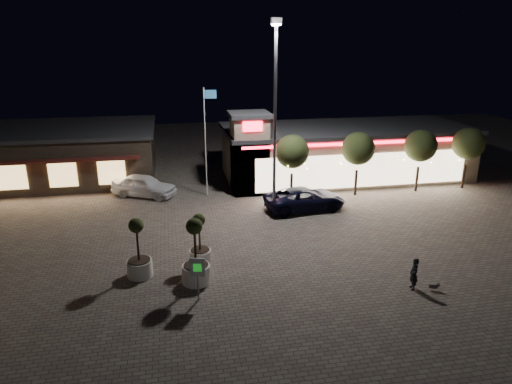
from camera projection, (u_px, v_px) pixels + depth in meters
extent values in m
plane|color=#61594F|center=(271.00, 276.00, 22.66)|extent=(90.00, 90.00, 0.00)
cube|color=tan|center=(345.00, 153.00, 38.72)|extent=(20.00, 8.00, 4.00)
cube|color=#262628|center=(346.00, 128.00, 38.04)|extent=(20.40, 8.40, 0.30)
cube|color=beige|center=(364.00, 170.00, 35.08)|extent=(17.00, 0.12, 2.60)
cube|color=red|center=(366.00, 143.00, 34.37)|extent=(19.00, 0.10, 0.18)
cube|color=tan|center=(249.00, 155.00, 34.37)|extent=(2.60, 2.60, 5.80)
cube|color=#262628|center=(249.00, 114.00, 33.40)|extent=(3.00, 3.00, 0.30)
cube|color=red|center=(253.00, 126.00, 32.35)|extent=(1.40, 0.10, 0.70)
cube|color=#382D23|center=(56.00, 155.00, 38.16)|extent=(16.00, 10.00, 4.00)
cube|color=#262628|center=(52.00, 129.00, 37.48)|extent=(16.40, 10.40, 0.30)
cube|color=#591E19|center=(38.00, 162.00, 32.88)|extent=(14.40, 0.80, 0.15)
cube|color=#FAC470|center=(12.00, 178.00, 33.23)|extent=(2.00, 0.12, 1.80)
cube|color=#FAC470|center=(63.00, 175.00, 33.85)|extent=(2.00, 0.12, 1.80)
cube|color=#FAC470|center=(112.00, 173.00, 34.48)|extent=(2.00, 0.12, 1.80)
cylinder|color=gray|center=(275.00, 126.00, 28.57)|extent=(0.20, 0.20, 12.00)
cube|color=gray|center=(276.00, 21.00, 26.61)|extent=(0.60, 0.40, 0.35)
cube|color=white|center=(276.00, 24.00, 26.67)|extent=(0.45, 0.30, 0.08)
cylinder|color=white|center=(205.00, 143.00, 33.15)|extent=(0.10, 0.10, 8.00)
cube|color=#276091|center=(210.00, 94.00, 32.12)|extent=(0.90, 0.04, 0.60)
cylinder|color=#332319|center=(291.00, 186.00, 33.32)|extent=(0.20, 0.20, 1.92)
sphere|color=#2D3819|center=(292.00, 152.00, 32.49)|extent=(2.42, 2.42, 2.42)
cylinder|color=#332319|center=(356.00, 183.00, 34.21)|extent=(0.20, 0.20, 1.92)
sphere|color=#2D3819|center=(358.00, 149.00, 33.39)|extent=(2.42, 2.42, 2.42)
cylinder|color=#332319|center=(417.00, 179.00, 35.11)|extent=(0.20, 0.20, 1.92)
sphere|color=#2D3819|center=(421.00, 146.00, 34.28)|extent=(2.42, 2.42, 2.42)
cylinder|color=#332319|center=(464.00, 176.00, 35.82)|extent=(0.20, 0.20, 1.92)
sphere|color=#2D3819|center=(468.00, 144.00, 34.99)|extent=(2.42, 2.42, 2.42)
imported|color=black|center=(305.00, 199.00, 31.29)|extent=(5.79, 3.11, 1.55)
imported|color=white|center=(144.00, 186.00, 33.98)|extent=(5.19, 3.92, 1.65)
imported|color=black|center=(414.00, 274.00, 21.22)|extent=(0.45, 0.62, 1.56)
cube|color=#59514C|center=(433.00, 286.00, 21.25)|extent=(0.41, 0.26, 0.20)
sphere|color=#59514C|center=(438.00, 285.00, 21.20)|extent=(0.18, 0.18, 0.18)
cylinder|color=white|center=(140.00, 268.00, 22.52)|extent=(1.25, 1.25, 0.83)
cylinder|color=black|center=(139.00, 260.00, 22.39)|extent=(1.08, 1.08, 0.06)
cylinder|color=#332319|center=(138.00, 242.00, 22.08)|extent=(0.10, 0.10, 1.87)
sphere|color=#2D3819|center=(136.00, 225.00, 21.80)|extent=(0.73, 0.73, 0.73)
cylinder|color=white|center=(196.00, 274.00, 21.91)|extent=(1.35, 1.35, 0.90)
cylinder|color=black|center=(196.00, 265.00, 21.76)|extent=(1.17, 1.17, 0.07)
cylinder|color=#332319|center=(195.00, 245.00, 21.43)|extent=(0.11, 0.11, 2.03)
sphere|color=#2D3819|center=(194.00, 226.00, 21.13)|extent=(0.79, 0.79, 0.79)
cylinder|color=white|center=(200.00, 257.00, 23.80)|extent=(1.14, 1.14, 0.76)
cylinder|color=black|center=(200.00, 250.00, 23.67)|extent=(0.98, 0.98, 0.06)
cylinder|color=#332319|center=(199.00, 234.00, 23.40)|extent=(0.09, 0.09, 1.70)
sphere|color=#2D3819|center=(199.00, 220.00, 23.14)|extent=(0.66, 0.66, 0.66)
cylinder|color=gray|center=(198.00, 287.00, 20.36)|extent=(0.08, 0.08, 1.26)
cube|color=white|center=(197.00, 267.00, 20.04)|extent=(0.68, 0.22, 0.90)
cube|color=green|center=(197.00, 268.00, 20.00)|extent=(0.36, 0.11, 0.37)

